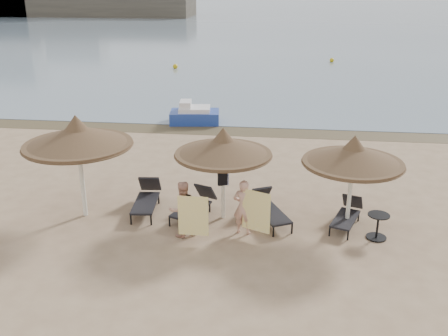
# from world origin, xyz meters

# --- Properties ---
(ground) EXTENTS (160.00, 160.00, 0.00)m
(ground) POSITION_xyz_m (0.00, 0.00, 0.00)
(ground) COLOR tan
(ground) RESTS_ON ground
(sea) EXTENTS (200.00, 140.00, 0.03)m
(sea) POSITION_xyz_m (0.00, 80.00, 0.01)
(sea) COLOR slate
(sea) RESTS_ON ground
(wet_sand_strip) EXTENTS (200.00, 1.60, 0.01)m
(wet_sand_strip) POSITION_xyz_m (0.00, 9.40, 0.00)
(wet_sand_strip) COLOR brown
(wet_sand_strip) RESTS_ON ground
(palapa_left) EXTENTS (3.02, 3.02, 3.00)m
(palapa_left) POSITION_xyz_m (-3.99, 0.42, 2.39)
(palapa_left) COLOR white
(palapa_left) RESTS_ON ground
(palapa_center) EXTENTS (2.71, 2.71, 2.68)m
(palapa_center) POSITION_xyz_m (-0.01, 0.75, 2.14)
(palapa_center) COLOR white
(palapa_center) RESTS_ON ground
(palapa_right) EXTENTS (2.68, 2.68, 2.66)m
(palapa_right) POSITION_xyz_m (3.44, 0.53, 2.12)
(palapa_right) COLOR white
(palapa_right) RESTS_ON ground
(lounger_far_left) EXTENTS (0.79, 1.92, 0.84)m
(lounger_far_left) POSITION_xyz_m (-2.32, 1.03, 0.38)
(lounger_far_left) COLOR black
(lounger_far_left) RESTS_ON ground
(lounger_near_left) EXTENTS (1.18, 1.83, 0.78)m
(lounger_near_left) POSITION_xyz_m (-0.83, 0.80, 0.35)
(lounger_near_left) COLOR black
(lounger_near_left) RESTS_ON ground
(lounger_near_right) EXTENTS (1.33, 1.89, 0.81)m
(lounger_near_right) POSITION_xyz_m (1.27, 0.77, 0.37)
(lounger_near_right) COLOR black
(lounger_near_right) RESTS_ON ground
(lounger_far_right) EXTENTS (1.06, 1.71, 0.73)m
(lounger_far_right) POSITION_xyz_m (3.47, 0.72, 0.33)
(lounger_far_right) COLOR black
(lounger_far_right) RESTS_ON ground
(side_table) EXTENTS (0.57, 0.57, 0.69)m
(side_table) POSITION_xyz_m (4.16, 0.02, 0.32)
(side_table) COLOR black
(side_table) RESTS_ON ground
(person_left) EXTENTS (0.98, 0.91, 1.79)m
(person_left) POSITION_xyz_m (-0.95, -0.43, 0.90)
(person_left) COLOR tan
(person_left) RESTS_ON ground
(person_right) EXTENTS (0.89, 0.65, 1.78)m
(person_right) POSITION_xyz_m (0.64, -0.11, 0.89)
(person_right) COLOR tan
(person_right) RESTS_ON ground
(towel_left) EXTENTS (0.79, 0.03, 1.10)m
(towel_left) POSITION_xyz_m (-0.60, -0.78, 0.76)
(towel_left) COLOR yellow
(towel_left) RESTS_ON ground
(towel_right) EXTENTS (0.75, 0.35, 1.13)m
(towel_right) POSITION_xyz_m (0.99, -0.36, 0.78)
(towel_right) COLOR yellow
(towel_right) RESTS_ON ground
(bag_patterned) EXTENTS (0.28, 0.17, 0.33)m
(bag_patterned) POSITION_xyz_m (-0.01, 0.93, 1.10)
(bag_patterned) COLOR white
(bag_patterned) RESTS_ON ground
(bag_dark) EXTENTS (0.28, 0.19, 0.37)m
(bag_dark) POSITION_xyz_m (-0.01, 0.59, 1.26)
(bag_dark) COLOR black
(bag_dark) RESTS_ON ground
(pedal_boat) EXTENTS (2.43, 1.61, 1.06)m
(pedal_boat) POSITION_xyz_m (-2.58, 10.50, 0.39)
(pedal_boat) COLOR #1F3B99
(pedal_boat) RESTS_ON ground
(buoy_left) EXTENTS (0.37, 0.37, 0.37)m
(buoy_left) POSITION_xyz_m (-6.61, 25.08, 0.19)
(buoy_left) COLOR gold
(buoy_left) RESTS_ON ground
(buoy_mid) EXTENTS (0.35, 0.35, 0.35)m
(buoy_mid) POSITION_xyz_m (5.38, 29.71, 0.17)
(buoy_mid) COLOR gold
(buoy_mid) RESTS_ON ground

